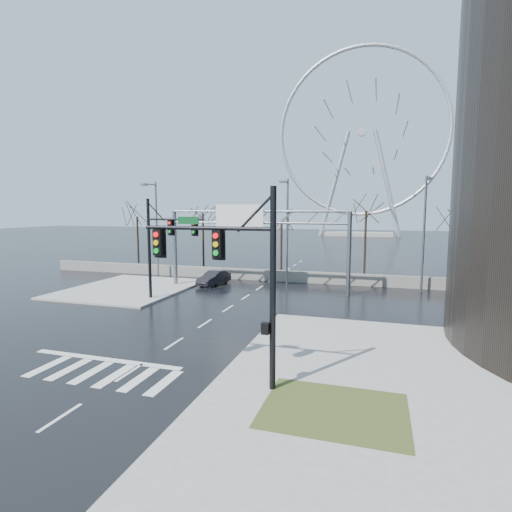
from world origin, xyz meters
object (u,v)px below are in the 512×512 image
at_px(signal_mast_far, 161,239).
at_px(ferris_wheel, 361,139).
at_px(car, 214,278).
at_px(sign_gantry, 252,232).
at_px(signal_mast_near, 239,268).

bearing_deg(signal_mast_far, ferris_wheel, 82.80).
distance_m(signal_mast_far, car, 8.50).
xyz_separation_m(sign_gantry, car, (-4.25, 1.31, -4.52)).
distance_m(sign_gantry, ferris_wheel, 82.91).
distance_m(signal_mast_near, ferris_wheel, 101.29).
relative_size(signal_mast_far, sign_gantry, 0.49).
height_order(signal_mast_near, car, signal_mast_near).
relative_size(signal_mast_near, car, 1.99).
relative_size(sign_gantry, ferris_wheel, 0.32).
xyz_separation_m(sign_gantry, ferris_wheel, (5.38, 80.04, 20.95)).
relative_size(signal_mast_near, ferris_wheel, 0.16).
relative_size(ferris_wheel, car, 12.66).
height_order(signal_mast_far, car, signal_mast_far).
bearing_deg(sign_gantry, ferris_wheel, 86.16).
xyz_separation_m(signal_mast_far, car, (1.24, 7.31, -4.17)).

